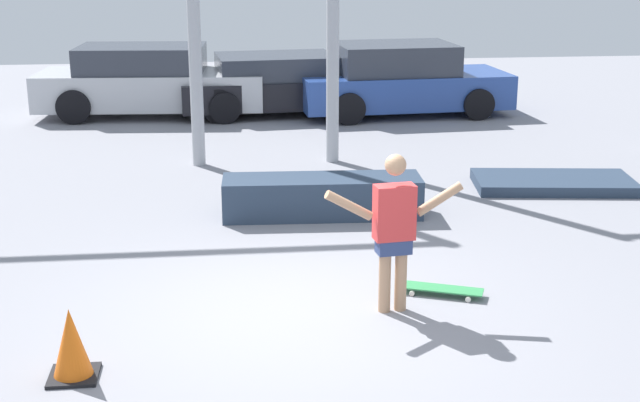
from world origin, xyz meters
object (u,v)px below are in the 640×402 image
object	(u,v)px
skateboarder	(394,226)
parked_car_blue	(400,80)
parked_car_silver	(149,82)
skateboard	(442,289)
parked_car_black	(282,84)
manual_pad	(553,183)
traffic_cone	(71,344)
grind_box	(322,197)

from	to	relation	value
skateboarder	parked_car_blue	size ratio (longest dim) A/B	0.36
parked_car_silver	parked_car_blue	xyz separation A→B (m)	(5.00, -0.39, 0.00)
skateboard	skateboarder	bearing A→B (deg)	-127.85
parked_car_black	parked_car_blue	size ratio (longest dim) A/B	1.02
parked_car_black	skateboarder	bearing A→B (deg)	-93.54
parked_car_silver	skateboarder	bearing A→B (deg)	-69.39
manual_pad	parked_car_black	bearing A→B (deg)	119.64
parked_car_black	traffic_cone	world-z (taller)	parked_car_black
grind_box	parked_car_black	world-z (taller)	parked_car_black
skateboard	parked_car_black	world-z (taller)	parked_car_black
parked_car_blue	traffic_cone	xyz separation A→B (m)	(-4.83, -10.82, -0.38)
traffic_cone	grind_box	bearing A→B (deg)	58.90
grind_box	parked_car_black	size ratio (longest dim) A/B	0.58
skateboarder	parked_car_silver	world-z (taller)	skateboarder
manual_pad	parked_car_silver	size ratio (longest dim) A/B	0.49
manual_pad	grind_box	bearing A→B (deg)	-164.53
skateboard	parked_car_silver	size ratio (longest dim) A/B	0.18
skateboarder	parked_car_blue	bearing A→B (deg)	71.30
skateboard	parked_car_blue	world-z (taller)	parked_car_blue
skateboarder	parked_car_black	distance (m)	10.14
traffic_cone	parked_car_black	bearing A→B (deg)	77.55
skateboard	manual_pad	world-z (taller)	manual_pad
manual_pad	parked_car_blue	world-z (taller)	parked_car_blue
skateboard	parked_car_silver	bearing A→B (deg)	132.27
manual_pad	skateboarder	bearing A→B (deg)	-127.53
parked_car_black	traffic_cone	xyz separation A→B (m)	(-2.47, -11.18, -0.28)
grind_box	parked_car_blue	xyz separation A→B (m)	(2.33, 6.68, 0.42)
skateboarder	parked_car_silver	xyz separation A→B (m)	(-3.00, 10.16, -0.18)
manual_pad	parked_car_blue	bearing A→B (deg)	100.94
skateboard	grind_box	distance (m)	2.92
parked_car_blue	grind_box	bearing A→B (deg)	-113.49
grind_box	parked_car_black	bearing A→B (deg)	90.24
parked_car_silver	parked_car_blue	distance (m)	5.01
parked_car_blue	manual_pad	bearing A→B (deg)	-83.33
grind_box	manual_pad	distance (m)	3.57
skateboard	parked_car_silver	distance (m)	10.48
skateboard	grind_box	size ratio (longest dim) A/B	0.33
parked_car_blue	skateboarder	bearing A→B (deg)	-105.82
parked_car_blue	traffic_cone	size ratio (longest dim) A/B	7.14
manual_pad	parked_car_silver	distance (m)	8.67
skateboarder	manual_pad	bearing A→B (deg)	45.32
grind_box	skateboard	bearing A→B (deg)	-72.09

